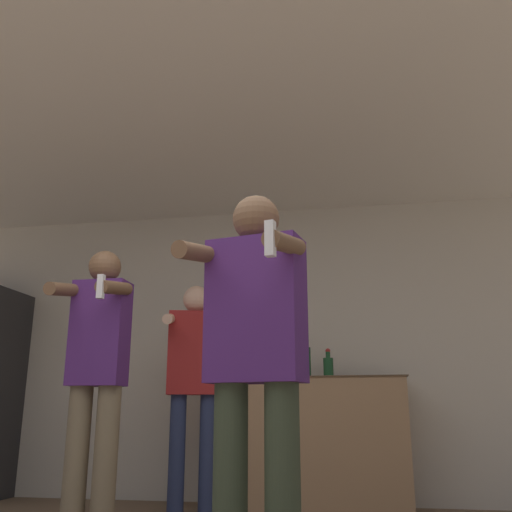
{
  "coord_description": "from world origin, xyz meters",
  "views": [
    {
      "loc": [
        0.91,
        -1.9,
        0.71
      ],
      "look_at": [
        0.47,
        0.53,
        1.4
      ],
      "focal_mm": 40.0,
      "sensor_mm": 36.0,
      "label": 1
    }
  ],
  "objects_px": {
    "person_woman_foreground": "(255,357)",
    "person_spectator_back": "(194,372)",
    "bottle_dark_rum": "(307,361)",
    "bottle_clear_vodka": "(328,366)",
    "bottle_tall_gin": "(251,361)",
    "person_man_side": "(97,370)"
  },
  "relations": [
    {
      "from": "bottle_dark_rum",
      "to": "bottle_tall_gin",
      "type": "relative_size",
      "value": 0.93
    },
    {
      "from": "bottle_tall_gin",
      "to": "bottle_clear_vodka",
      "type": "bearing_deg",
      "value": 0.0
    },
    {
      "from": "bottle_tall_gin",
      "to": "person_woman_foreground",
      "type": "distance_m",
      "value": 2.32
    },
    {
      "from": "bottle_tall_gin",
      "to": "person_woman_foreground",
      "type": "bearing_deg",
      "value": -78.78
    },
    {
      "from": "bottle_clear_vodka",
      "to": "person_man_side",
      "type": "distance_m",
      "value": 1.9
    },
    {
      "from": "bottle_tall_gin",
      "to": "person_spectator_back",
      "type": "distance_m",
      "value": 0.52
    },
    {
      "from": "bottle_clear_vodka",
      "to": "person_spectator_back",
      "type": "height_order",
      "value": "person_spectator_back"
    },
    {
      "from": "person_man_side",
      "to": "person_woman_foreground",
      "type": "bearing_deg",
      "value": -38.85
    },
    {
      "from": "person_woman_foreground",
      "to": "person_man_side",
      "type": "bearing_deg",
      "value": 141.15
    },
    {
      "from": "person_woman_foreground",
      "to": "person_spectator_back",
      "type": "xyz_separation_m",
      "value": [
        -0.83,
        1.93,
        0.08
      ]
    },
    {
      "from": "bottle_clear_vodka",
      "to": "bottle_dark_rum",
      "type": "bearing_deg",
      "value": 180.0
    },
    {
      "from": "bottle_clear_vodka",
      "to": "person_woman_foreground",
      "type": "relative_size",
      "value": 0.14
    },
    {
      "from": "person_woman_foreground",
      "to": "person_spectator_back",
      "type": "distance_m",
      "value": 2.11
    },
    {
      "from": "bottle_dark_rum",
      "to": "bottle_tall_gin",
      "type": "distance_m",
      "value": 0.47
    },
    {
      "from": "bottle_dark_rum",
      "to": "bottle_tall_gin",
      "type": "xyz_separation_m",
      "value": [
        -0.46,
        0.0,
        0.01
      ]
    },
    {
      "from": "person_woman_foreground",
      "to": "bottle_dark_rum",
      "type": "bearing_deg",
      "value": 89.61
    },
    {
      "from": "bottle_clear_vodka",
      "to": "person_man_side",
      "type": "xyz_separation_m",
      "value": [
        -1.36,
        -1.32,
        -0.11
      ]
    },
    {
      "from": "person_woman_foreground",
      "to": "person_man_side",
      "type": "height_order",
      "value": "person_man_side"
    },
    {
      "from": "bottle_dark_rum",
      "to": "person_woman_foreground",
      "type": "relative_size",
      "value": 0.2
    },
    {
      "from": "person_woman_foreground",
      "to": "person_spectator_back",
      "type": "bearing_deg",
      "value": 113.32
    },
    {
      "from": "bottle_clear_vodka",
      "to": "person_spectator_back",
      "type": "bearing_deg",
      "value": -162.11
    },
    {
      "from": "bottle_dark_rum",
      "to": "bottle_clear_vodka",
      "type": "height_order",
      "value": "bottle_dark_rum"
    }
  ]
}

